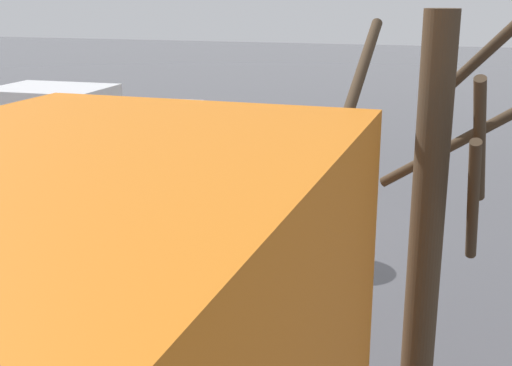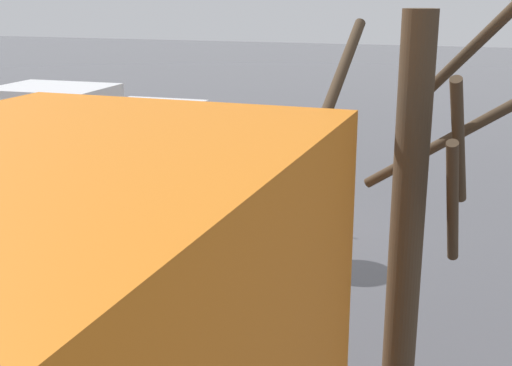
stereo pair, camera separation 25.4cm
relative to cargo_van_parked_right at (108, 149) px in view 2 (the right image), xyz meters
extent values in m
plane|color=#4C4C51|center=(-3.21, 0.26, -1.18)|extent=(90.00, 90.00, 0.00)
cylinder|color=#ADAFB5|center=(0.00, -0.39, -1.18)|extent=(1.82, 1.82, 0.01)
cylinder|color=silver|center=(-0.77, -1.98, -1.18)|extent=(2.19, 2.19, 0.01)
cube|color=white|center=(0.00, -0.26, -0.12)|extent=(2.03, 5.23, 1.40)
cube|color=white|center=(-0.02, 1.64, 1.00)|extent=(1.86, 1.43, 0.84)
cube|color=black|center=(-0.03, 2.36, 0.20)|extent=(1.66, 0.08, 0.63)
cube|color=#232326|center=(-0.03, 2.40, -0.86)|extent=(1.96, 0.19, 0.24)
cylinder|color=black|center=(-1.00, 1.34, -0.82)|extent=(0.25, 0.72, 0.72)
cylinder|color=black|center=(0.96, 1.36, -0.82)|extent=(0.25, 0.72, 0.72)
cylinder|color=black|center=(-0.95, -1.89, -0.82)|extent=(0.25, 0.72, 0.72)
cylinder|color=black|center=(1.01, -1.86, -0.82)|extent=(0.25, 0.72, 0.72)
cube|color=red|center=(-3.54, 0.24, -0.58)|extent=(0.77, 0.90, 0.56)
cube|color=red|center=(-3.54, 0.24, -1.04)|extent=(0.69, 0.81, 0.04)
cylinder|color=red|center=(-3.69, -0.15, -0.18)|extent=(0.55, 0.25, 0.04)
sphere|color=black|center=(-3.62, 0.60, -1.13)|extent=(0.10, 0.10, 0.10)
sphere|color=black|center=(-3.23, 0.44, -1.13)|extent=(0.10, 0.10, 0.10)
sphere|color=black|center=(-3.84, 0.03, -1.13)|extent=(0.10, 0.10, 0.10)
sphere|color=black|center=(-3.46, -0.12, -1.13)|extent=(0.10, 0.10, 0.10)
cylinder|color=yellow|center=(-3.43, 0.30, -0.48)|extent=(0.17, 0.29, 0.69)
cube|color=#515156|center=(-2.61, 0.20, -0.96)|extent=(0.65, 0.72, 0.03)
cylinder|color=#515156|center=(-2.91, -0.01, -0.41)|extent=(0.04, 0.04, 1.10)
cylinder|color=#515156|center=(-2.50, -0.16, -0.41)|extent=(0.04, 0.04, 1.10)
cylinder|color=black|center=(-2.93, -0.01, -1.08)|extent=(0.11, 0.21, 0.20)
cylinder|color=black|center=(-2.48, -0.17, -1.08)|extent=(0.11, 0.21, 0.20)
cube|color=#A37F51|center=(-2.61, 0.20, -0.77)|extent=(0.61, 0.61, 0.35)
cube|color=tan|center=(-2.61, 0.20, -0.47)|extent=(0.54, 0.62, 0.26)
cylinder|color=black|center=(-2.14, -0.13, -0.77)|extent=(0.18, 0.18, 0.82)
cylinder|color=black|center=(-2.34, -0.07, -0.77)|extent=(0.18, 0.18, 0.82)
cube|color=#B2A899|center=(-2.24, -0.10, 0.06)|extent=(0.50, 0.39, 0.84)
sphere|color=brown|center=(-2.24, -0.10, 0.60)|extent=(0.22, 0.22, 0.22)
cylinder|color=#B2A899|center=(-1.99, -0.17, 0.01)|extent=(0.10, 0.10, 0.55)
cylinder|color=#B2A899|center=(-2.42, -0.07, 0.28)|extent=(0.18, 0.32, 0.50)
cylinder|color=#333338|center=(-2.34, -0.07, 0.44)|extent=(0.02, 0.02, 0.86)
cone|color=black|center=(-2.34, -0.07, 0.82)|extent=(1.04, 1.04, 0.22)
sphere|color=#333338|center=(-2.34, -0.07, 0.95)|extent=(0.04, 0.04, 0.04)
cube|color=brown|center=(-2.18, 0.09, 0.10)|extent=(0.33, 0.24, 0.44)
cylinder|color=black|center=(-3.31, 1.32, -0.77)|extent=(0.18, 0.18, 0.82)
cylinder|color=black|center=(-3.42, 1.15, -0.77)|extent=(0.18, 0.18, 0.82)
cube|color=slate|center=(-3.36, 1.23, 0.06)|extent=(0.47, 0.52, 0.84)
sphere|color=#8C6647|center=(-3.36, 1.23, 0.60)|extent=(0.22, 0.22, 0.22)
cylinder|color=slate|center=(-3.23, 1.45, 0.01)|extent=(0.10, 0.10, 0.55)
cylinder|color=slate|center=(-3.44, 1.07, 0.28)|extent=(0.31, 0.24, 0.50)
cylinder|color=#333338|center=(-3.42, 1.15, 0.44)|extent=(0.02, 0.02, 0.86)
cone|color=yellow|center=(-3.42, 1.15, 0.82)|extent=(1.04, 1.04, 0.22)
sphere|color=#333338|center=(-3.42, 1.15, 0.95)|extent=(0.04, 0.04, 0.04)
cylinder|color=#423323|center=(-6.27, 6.56, 0.82)|extent=(0.24, 0.24, 3.99)
cylinder|color=#423323|center=(-5.74, 6.51, 2.33)|extent=(0.17, 1.12, 0.80)
cylinder|color=#423323|center=(-6.57, 6.60, 1.95)|extent=(0.17, 0.68, 0.97)
cylinder|color=#423323|center=(-6.41, 6.03, 1.80)|extent=(1.13, 0.36, 0.82)
cylinder|color=#423323|center=(-6.55, 6.22, 2.48)|extent=(0.76, 0.65, 0.83)
cylinder|color=#423323|center=(-6.57, 6.58, 1.52)|extent=(0.14, 0.67, 1.02)
camera|label=1|loc=(-6.42, 11.26, 2.92)|focal=47.54mm
camera|label=2|loc=(-6.66, 11.19, 2.92)|focal=47.54mm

